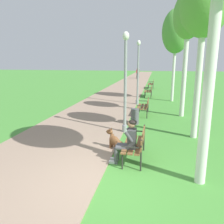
{
  "coord_description": "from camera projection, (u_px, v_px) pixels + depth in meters",
  "views": [
    {
      "loc": [
        1.02,
        -4.59,
        2.78
      ],
      "look_at": [
        -0.57,
        3.45,
        0.9
      ],
      "focal_mm": 35.94,
      "sensor_mm": 36.0,
      "label": 1
    }
  ],
  "objects": [
    {
      "name": "lamp_post_mid",
      "position": [
        138.0,
        72.0,
        14.06
      ],
      "size": [
        0.24,
        0.24,
        4.0
      ],
      "color": "gray",
      "rests_on": "ground"
    },
    {
      "name": "pedestrian_further_distant",
      "position": [
        138.0,
        73.0,
        37.18
      ],
      "size": [
        0.32,
        0.22,
        1.65
      ],
      "color": "#383842",
      "rests_on": "ground"
    },
    {
      "name": "park_bench_furthest",
      "position": [
        151.0,
        83.0,
        22.92
      ],
      "size": [
        0.55,
        1.5,
        0.85
      ],
      "color": "brown",
      "rests_on": "ground"
    },
    {
      "name": "litter_bin",
      "position": [
        135.0,
        116.0,
        10.0
      ],
      "size": [
        0.36,
        0.36,
        0.7
      ],
      "primitive_type": "cylinder",
      "color": "#515156",
      "rests_on": "ground"
    },
    {
      "name": "dog_brown",
      "position": [
        116.0,
        142.0,
        7.11
      ],
      "size": [
        0.81,
        0.42,
        0.71
      ],
      "color": "brown",
      "rests_on": "ground"
    },
    {
      "name": "park_bench_near",
      "position": [
        136.0,
        142.0,
        6.37
      ],
      "size": [
        0.55,
        1.5,
        0.85
      ],
      "color": "brown",
      "rests_on": "ground"
    },
    {
      "name": "birch_tree_third",
      "position": [
        188.0,
        18.0,
        10.46
      ],
      "size": [
        1.4,
        1.49,
        5.91
      ],
      "color": "silver",
      "rests_on": "ground"
    },
    {
      "name": "pedestrian_distant",
      "position": [
        137.0,
        73.0,
        34.92
      ],
      "size": [
        0.32,
        0.22,
        1.65
      ],
      "color": "#383842",
      "rests_on": "ground"
    },
    {
      "name": "birch_tree_fourth",
      "position": [
        176.0,
        32.0,
        14.79
      ],
      "size": [
        1.83,
        1.9,
        6.12
      ],
      "color": "silver",
      "rests_on": "ground"
    },
    {
      "name": "birch_tree_second",
      "position": [
        205.0,
        6.0,
        7.32
      ],
      "size": [
        1.63,
        1.49,
        5.73
      ],
      "color": "silver",
      "rests_on": "ground"
    },
    {
      "name": "park_bench_far",
      "position": [
        149.0,
        90.0,
        17.58
      ],
      "size": [
        0.55,
        1.5,
        0.85
      ],
      "color": "brown",
      "rests_on": "ground"
    },
    {
      "name": "paved_path",
      "position": [
        131.0,
        83.0,
        28.55
      ],
      "size": [
        3.9,
        60.0,
        0.04
      ],
      "primitive_type": "cube",
      "color": "gray",
      "rests_on": "ground"
    },
    {
      "name": "ground_plane",
      "position": [
        107.0,
        183.0,
        5.2
      ],
      "size": [
        120.0,
        120.0,
        0.0
      ],
      "primitive_type": "plane",
      "color": "#478E38"
    },
    {
      "name": "lamp_post_near",
      "position": [
        125.0,
        83.0,
        8.45
      ],
      "size": [
        0.24,
        0.24,
        3.81
      ],
      "color": "gray",
      "rests_on": "ground"
    },
    {
      "name": "park_bench_mid",
      "position": [
        144.0,
        106.0,
        11.61
      ],
      "size": [
        0.55,
        1.5,
        0.85
      ],
      "color": "brown",
      "rests_on": "ground"
    },
    {
      "name": "person_seated_on_near_bench",
      "position": [
        128.0,
        140.0,
        6.09
      ],
      "size": [
        0.74,
        0.49,
        1.25
      ],
      "color": "#4C4C51",
      "rests_on": "ground"
    }
  ]
}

